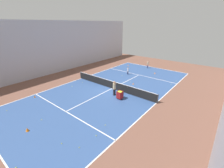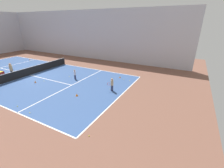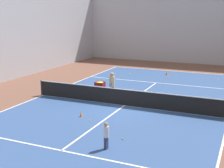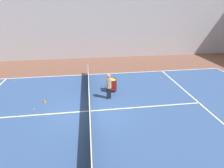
% 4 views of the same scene
% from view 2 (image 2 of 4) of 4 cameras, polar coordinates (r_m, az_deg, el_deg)
% --- Properties ---
extents(ground_plane, '(39.84, 39.84, 0.00)m').
position_cam_2_polar(ground_plane, '(21.59, -28.72, 2.96)').
color(ground_plane, brown).
extents(court_playing_area, '(11.85, 25.00, 0.00)m').
position_cam_2_polar(court_playing_area, '(21.59, -28.72, 2.96)').
color(court_playing_area, '#335189').
rests_on(court_playing_area, ground).
extents(line_baseline_near, '(11.85, 0.10, 0.00)m').
position_cam_2_polar(line_baseline_near, '(13.58, 2.90, -4.83)').
color(line_baseline_near, white).
rests_on(line_baseline_near, ground).
extents(line_sideline_right, '(0.10, 25.00, 0.00)m').
position_cam_2_polar(line_sideline_right, '(25.12, -17.73, 7.19)').
color(line_sideline_right, white).
rests_on(line_sideline_right, ground).
extents(line_service_near, '(11.85, 0.10, 0.00)m').
position_cam_2_polar(line_service_near, '(16.51, -15.05, -0.43)').
color(line_service_near, white).
rests_on(line_service_near, ground).
extents(line_service_far, '(11.85, 0.10, 0.00)m').
position_cam_2_polar(line_service_far, '(27.46, -36.92, 4.94)').
color(line_service_far, white).
rests_on(line_service_far, ground).
extents(line_centre_service, '(0.10, 13.75, 0.00)m').
position_cam_2_polar(line_centre_service, '(21.59, -28.72, 2.97)').
color(line_centre_service, white).
rests_on(line_centre_service, ground).
extents(hall_enclosure_right, '(0.15, 36.14, 8.11)m').
position_cam_2_polar(hall_enclosure_right, '(28.50, -10.66, 17.90)').
color(hall_enclosure_right, silver).
rests_on(hall_enclosure_right, ground).
extents(tennis_net, '(12.15, 0.10, 1.03)m').
position_cam_2_polar(tennis_net, '(21.44, -28.98, 4.30)').
color(tennis_net, '#2D2D33').
rests_on(tennis_net, ground).
extents(player_near_baseline, '(0.35, 0.59, 1.31)m').
position_cam_2_polar(player_near_baseline, '(14.38, -0.04, 0.11)').
color(player_near_baseline, '#2D3351').
rests_on(player_near_baseline, ground).
extents(coach_at_net, '(0.36, 0.67, 1.72)m').
position_cam_2_polar(coach_at_net, '(21.74, -34.03, 4.70)').
color(coach_at_net, black).
rests_on(coach_at_net, ground).
extents(child_midcourt, '(0.25, 0.25, 1.16)m').
position_cam_2_polar(child_midcourt, '(17.93, -13.98, 3.79)').
color(child_midcourt, '#2D3351').
rests_on(child_midcourt, ground).
extents(ball_cart, '(0.58, 0.56, 0.94)m').
position_cam_2_polar(ball_cart, '(21.70, -36.67, 3.13)').
color(ball_cart, maroon).
rests_on(ball_cart, ground).
extents(training_cone_0, '(0.16, 0.16, 0.25)m').
position_cam_2_polar(training_cone_0, '(30.25, -28.88, 8.21)').
color(training_cone_0, orange).
rests_on(training_cone_0, ground).
extents(training_cone_2, '(0.24, 0.24, 0.23)m').
position_cam_2_polar(training_cone_2, '(14.00, -13.27, -4.04)').
color(training_cone_2, orange).
rests_on(training_cone_2, ground).
extents(training_cone_3, '(0.18, 0.18, 0.22)m').
position_cam_2_polar(training_cone_3, '(18.02, 3.06, 2.69)').
color(training_cone_3, orange).
rests_on(training_cone_3, ground).
extents(training_cone_4, '(0.18, 0.18, 0.26)m').
position_cam_2_polar(training_cone_4, '(18.57, -27.22, 0.79)').
color(training_cone_4, orange).
rests_on(training_cone_4, ground).
extents(tennis_ball_1, '(0.07, 0.07, 0.07)m').
position_cam_2_polar(tennis_ball_1, '(12.82, -28.81, -9.57)').
color(tennis_ball_1, yellow).
rests_on(tennis_ball_1, ground).
extents(tennis_ball_2, '(0.07, 0.07, 0.07)m').
position_cam_2_polar(tennis_ball_2, '(26.26, -24.45, 6.95)').
color(tennis_ball_2, yellow).
rests_on(tennis_ball_2, ground).
extents(tennis_ball_3, '(0.07, 0.07, 0.07)m').
position_cam_2_polar(tennis_ball_3, '(21.32, -5.57, 5.60)').
color(tennis_ball_3, yellow).
rests_on(tennis_ball_3, ground).
extents(tennis_ball_4, '(0.07, 0.07, 0.07)m').
position_cam_2_polar(tennis_ball_4, '(18.67, -24.49, 1.07)').
color(tennis_ball_4, yellow).
rests_on(tennis_ball_4, ground).
extents(tennis_ball_7, '(0.07, 0.07, 0.07)m').
position_cam_2_polar(tennis_ball_7, '(17.85, -5.29, 2.16)').
color(tennis_ball_7, yellow).
rests_on(tennis_ball_7, ground).
extents(tennis_ball_8, '(0.07, 0.07, 0.07)m').
position_cam_2_polar(tennis_ball_8, '(32.41, -32.86, 8.03)').
color(tennis_ball_8, yellow).
rests_on(tennis_ball_8, ground).
extents(tennis_ball_10, '(0.07, 0.07, 0.07)m').
position_cam_2_polar(tennis_ball_10, '(19.08, -16.01, 2.72)').
color(tennis_ball_10, yellow).
rests_on(tennis_ball_10, ground).
extents(tennis_ball_11, '(0.07, 0.07, 0.07)m').
position_cam_2_polar(tennis_ball_11, '(9.45, -8.77, -18.95)').
color(tennis_ball_11, yellow).
rests_on(tennis_ball_11, ground).
extents(tennis_ball_12, '(0.07, 0.07, 0.07)m').
position_cam_2_polar(tennis_ball_12, '(14.97, -0.75, -1.92)').
color(tennis_ball_12, yellow).
rests_on(tennis_ball_12, ground).
extents(tennis_ball_13, '(0.07, 0.07, 0.07)m').
position_cam_2_polar(tennis_ball_13, '(33.42, -36.30, 7.60)').
color(tennis_ball_13, yellow).
rests_on(tennis_ball_13, ground).
extents(tennis_ball_14, '(0.07, 0.07, 0.07)m').
position_cam_2_polar(tennis_ball_14, '(17.45, 4.53, 1.70)').
color(tennis_ball_14, yellow).
rests_on(tennis_ball_14, ground).
extents(tennis_ball_15, '(0.07, 0.07, 0.07)m').
position_cam_2_polar(tennis_ball_15, '(14.23, -32.37, -7.17)').
color(tennis_ball_15, yellow).
rests_on(tennis_ball_15, ground).
extents(tennis_ball_16, '(0.07, 0.07, 0.07)m').
position_cam_2_polar(tennis_ball_16, '(17.21, 6.61, 1.30)').
color(tennis_ball_16, yellow).
rests_on(tennis_ball_16, ground).
extents(tennis_ball_19, '(0.07, 0.07, 0.07)m').
position_cam_2_polar(tennis_ball_19, '(24.94, -21.64, 6.63)').
color(tennis_ball_19, yellow).
rests_on(tennis_ball_19, ground).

